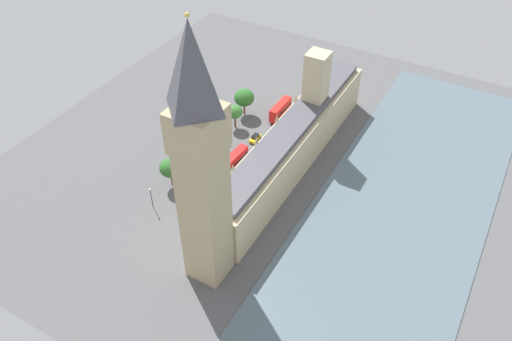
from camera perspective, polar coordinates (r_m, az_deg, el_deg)
The scene contains 16 objects.
ground_plane at distance 148.15m, azimuth 3.16°, elevation 0.94°, with size 146.35×146.35×0.00m, color #565659.
river_thames at distance 140.62m, azimuth 15.93°, elevation -3.58°, with size 42.28×131.71×0.25m, color slate.
parliament_building at distance 143.48m, azimuth 4.18°, elevation 3.25°, with size 10.64×76.35×28.62m.
clock_tower at distance 98.55m, azimuth -6.11°, elevation 0.83°, with size 9.21×9.21×62.16m.
double_decker_bus_far_end at distance 164.45m, azimuth 2.70°, elevation 6.74°, with size 2.72×10.52×4.75m.
car_yellow_cab_corner at distance 155.31m, azimuth -0.10°, elevation 3.63°, with size 1.99×4.46×1.74m.
double_decker_bus_trailing at distance 144.55m, azimuth -2.41°, elevation 1.13°, with size 3.13×10.63×4.75m.
car_silver_by_river_gate at distance 139.17m, azimuth -4.74°, elevation -1.88°, with size 1.82×4.35×1.74m.
car_dark_green_opposite_hall at distance 132.64m, azimuth -7.07°, elevation -4.80°, with size 2.09×4.60×1.74m.
pedestrian_midblock at distance 130.85m, azimuth -5.39°, elevation -5.56°, with size 0.52×0.61×1.54m.
plane_tree_kerbside at distance 148.55m, azimuth -5.04°, elevation 4.51°, with size 6.36×6.36×9.94m.
plane_tree_leading at distance 138.75m, azimuth -9.42°, elevation 0.29°, with size 5.81×5.81×8.49m.
plane_tree_under_trees at distance 158.20m, azimuth -2.35°, elevation 6.47°, with size 4.79×4.79×7.62m.
plane_tree_near_tower at distance 163.55m, azimuth -1.31°, elevation 8.03°, with size 6.35×6.35×8.83m.
street_lamp_slot_10 at distance 134.21m, azimuth -11.50°, elevation -2.59°, with size 0.56×0.56×6.49m.
street_lamp_slot_11 at distance 154.54m, azimuth -3.66°, elevation 5.09°, with size 0.56×0.56×6.82m.
Camera 1 is at (-48.28, 102.20, 95.78)m, focal length 36.33 mm.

